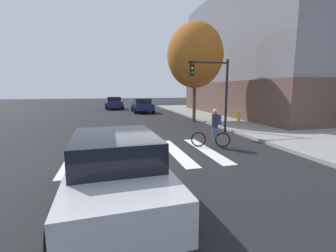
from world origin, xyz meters
TOP-DOWN VIEW (x-y plane):
  - ground_plane at (0.00, 0.00)m, footprint 120.00×120.00m
  - sidewalk at (8.75, 0.00)m, footprint 6.50×50.00m
  - crosswalk_stripes at (-0.18, 0.00)m, footprint 5.72×4.16m
  - sedan_near at (-1.36, -3.82)m, footprint 2.32×4.68m
  - sedan_mid at (2.11, 16.76)m, footprint 2.17×4.58m
  - sedan_far at (-0.85, 22.21)m, footprint 2.33×4.67m
  - cyclist at (2.93, 0.40)m, footprint 1.63×0.63m
  - traffic_light_near at (4.37, 3.59)m, footprint 2.47×0.28m
  - fire_hydrant at (7.67, 6.22)m, footprint 0.33×0.22m
  - street_tree_near at (4.91, 8.08)m, footprint 4.17×4.17m
  - corner_building at (16.06, 11.56)m, footprint 14.93×18.48m

SIDE VIEW (x-z plane):
  - ground_plane at x=0.00m, z-range 0.00..0.00m
  - crosswalk_stripes at x=-0.18m, z-range 0.00..0.01m
  - sidewalk at x=8.75m, z-range 0.00..0.15m
  - fire_hydrant at x=7.67m, z-range 0.14..0.92m
  - sedan_mid at x=2.11m, z-range 0.02..1.60m
  - sedan_far at x=-0.85m, z-range 0.02..1.61m
  - sedan_near at x=-1.36m, z-range 0.03..1.62m
  - cyclist at x=2.93m, z-range 0.00..1.69m
  - traffic_light_near at x=4.37m, z-range 0.76..4.96m
  - street_tree_near at x=4.91m, z-range 1.30..8.73m
  - corner_building at x=16.06m, z-range -0.05..11.63m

